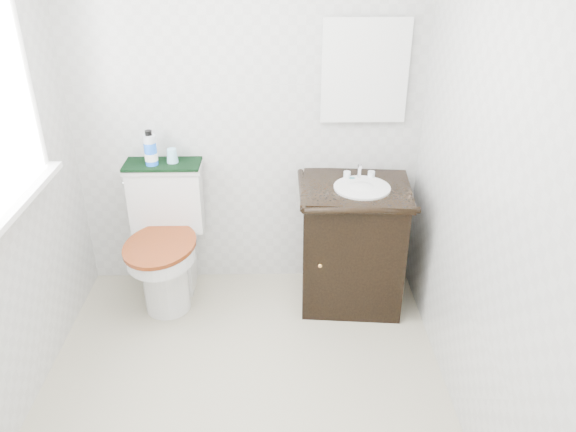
{
  "coord_description": "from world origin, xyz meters",
  "views": [
    {
      "loc": [
        0.2,
        -2.17,
        2.23
      ],
      "look_at": [
        0.25,
        0.75,
        0.7
      ],
      "focal_mm": 35.0,
      "sensor_mm": 36.0,
      "label": 1
    }
  ],
  "objects_px": {
    "mouthwash_bottle": "(150,149)",
    "cup": "(172,156)",
    "vanity": "(353,242)",
    "trash_bin": "(318,283)",
    "toilet": "(167,245)"
  },
  "relations": [
    {
      "from": "trash_bin",
      "to": "cup",
      "type": "distance_m",
      "value": 1.25
    },
    {
      "from": "vanity",
      "to": "mouthwash_bottle",
      "type": "relative_size",
      "value": 4.17
    },
    {
      "from": "vanity",
      "to": "cup",
      "type": "height_order",
      "value": "cup"
    },
    {
      "from": "toilet",
      "to": "trash_bin",
      "type": "height_order",
      "value": "toilet"
    },
    {
      "from": "mouthwash_bottle",
      "to": "cup",
      "type": "bearing_deg",
      "value": 16.79
    },
    {
      "from": "trash_bin",
      "to": "mouthwash_bottle",
      "type": "relative_size",
      "value": 1.2
    },
    {
      "from": "vanity",
      "to": "mouthwash_bottle",
      "type": "bearing_deg",
      "value": 172.73
    },
    {
      "from": "toilet",
      "to": "mouthwash_bottle",
      "type": "height_order",
      "value": "mouthwash_bottle"
    },
    {
      "from": "toilet",
      "to": "trash_bin",
      "type": "relative_size",
      "value": 3.36
    },
    {
      "from": "toilet",
      "to": "cup",
      "type": "bearing_deg",
      "value": 64.63
    },
    {
      "from": "mouthwash_bottle",
      "to": "cup",
      "type": "distance_m",
      "value": 0.14
    },
    {
      "from": "toilet",
      "to": "trash_bin",
      "type": "distance_m",
      "value": 1.01
    },
    {
      "from": "vanity",
      "to": "trash_bin",
      "type": "distance_m",
      "value": 0.37
    },
    {
      "from": "vanity",
      "to": "trash_bin",
      "type": "relative_size",
      "value": 3.48
    },
    {
      "from": "cup",
      "to": "vanity",
      "type": "bearing_deg",
      "value": -9.85
    }
  ]
}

